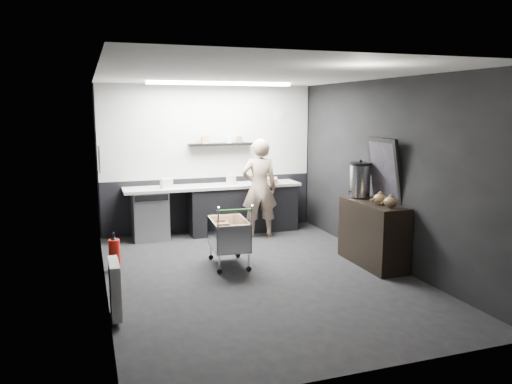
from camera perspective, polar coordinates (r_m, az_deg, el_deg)
name	(u,v)px	position (r m, az deg, el deg)	size (l,w,h in m)	color
floor	(257,274)	(7.00, 0.13, -9.40)	(5.50, 5.50, 0.00)	black
ceiling	(257,75)	(6.63, 0.14, 13.25)	(5.50, 5.50, 0.00)	white
wall_back	(209,159)	(9.31, -5.39, 3.82)	(5.50, 5.50, 0.00)	black
wall_front	(365,221)	(4.22, 12.40, -3.31)	(5.50, 5.50, 0.00)	black
wall_left	(101,185)	(6.33, -17.26, 0.73)	(5.50, 5.50, 0.00)	black
wall_right	(386,172)	(7.57, 14.62, 2.24)	(5.50, 5.50, 0.00)	black
kitchen_wall_panel	(209,132)	(9.25, -5.41, 6.89)	(3.95, 0.02, 1.70)	beige
dado_panel	(210,204)	(9.41, -5.28, -1.35)	(3.95, 0.02, 1.00)	black
floating_shelf	(221,144)	(9.21, -4.01, 5.47)	(1.20, 0.22, 0.04)	black
wall_clock	(280,115)	(9.66, 2.77, 8.81)	(0.20, 0.20, 0.03)	silver
poster	(99,159)	(7.59, -17.49, 3.65)	(0.02, 0.30, 0.40)	white
poster_red_band	(99,154)	(7.59, -17.48, 4.18)	(0.01, 0.22, 0.10)	red
radiator	(115,288)	(5.70, -15.85, -10.55)	(0.10, 0.50, 0.60)	silver
ceiling_strip	(221,84)	(8.40, -4.07, 12.24)	(2.40, 0.20, 0.04)	white
prep_counter	(221,209)	(9.16, -4.00, -1.91)	(3.20, 0.61, 0.90)	black
person	(259,188)	(8.83, 0.39, 0.45)	(0.64, 0.42, 1.75)	beige
shopping_cart	(229,236)	(7.27, -3.15, -5.07)	(0.55, 0.87, 0.93)	silver
sideboard	(373,225)	(7.50, 13.19, -3.68)	(0.53, 1.24, 1.86)	black
fire_extinguisher	(114,253)	(7.37, -15.87, -6.72)	(0.16, 0.16, 0.52)	red
cardboard_box	(265,180)	(9.27, 1.01, 1.33)	(0.46, 0.35, 0.09)	#A28556
pink_tub	(231,179)	(9.12, -2.86, 1.45)	(0.18, 0.18, 0.18)	silver
white_container	(167,183)	(8.82, -10.19, 1.00)	(0.19, 0.15, 0.17)	silver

